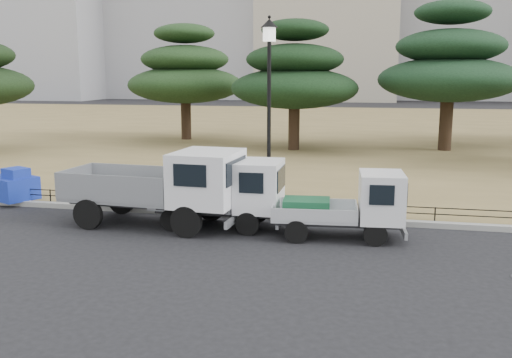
% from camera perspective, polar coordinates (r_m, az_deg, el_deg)
% --- Properties ---
extents(ground, '(220.00, 220.00, 0.00)m').
position_cam_1_polar(ground, '(14.58, -1.65, -6.43)').
color(ground, black).
extents(lawn, '(120.00, 56.00, 0.15)m').
position_cam_1_polar(lawn, '(44.48, 7.74, 4.98)').
color(lawn, olive).
rests_on(lawn, ground).
extents(curb, '(120.00, 0.25, 0.16)m').
position_cam_1_polar(curb, '(17.01, 0.42, -3.69)').
color(curb, gray).
rests_on(curb, ground).
extents(truck_large, '(5.11, 2.32, 2.17)m').
position_cam_1_polar(truck_large, '(16.16, -9.31, -0.48)').
color(truck_large, black).
rests_on(truck_large, ground).
extents(truck_kei_front, '(3.61, 1.61, 1.90)m').
position_cam_1_polar(truck_kei_front, '(15.87, -2.81, -1.51)').
color(truck_kei_front, black).
rests_on(truck_kei_front, ground).
extents(truck_kei_rear, '(3.44, 1.68, 1.75)m').
position_cam_1_polar(truck_kei_rear, '(15.01, 9.23, -2.62)').
color(truck_kei_rear, black).
rests_on(truck_kei_rear, ground).
extents(street_lamp, '(0.50, 0.50, 5.63)m').
position_cam_1_polar(street_lamp, '(16.75, 1.32, 9.50)').
color(street_lamp, black).
rests_on(street_lamp, lawn).
extents(pipe_fence, '(38.00, 0.04, 0.40)m').
position_cam_1_polar(pipe_fence, '(17.07, 0.53, -2.40)').
color(pipe_fence, black).
rests_on(pipe_fence, lawn).
extents(tarp_pile, '(1.93, 1.72, 1.06)m').
position_cam_1_polar(tarp_pile, '(20.57, -23.22, -0.66)').
color(tarp_pile, '#1630B1').
rests_on(tarp_pile, lawn).
extents(pine_west_near, '(7.17, 7.17, 7.17)m').
position_cam_1_polar(pine_west_near, '(36.54, -7.11, 10.44)').
color(pine_west_near, black).
rests_on(pine_west_near, lawn).
extents(pine_center_left, '(6.85, 6.85, 6.97)m').
position_cam_1_polar(pine_center_left, '(31.14, 3.88, 10.31)').
color(pine_center_left, black).
rests_on(pine_center_left, lawn).
extents(pine_center_right, '(7.45, 7.45, 7.91)m').
position_cam_1_polar(pine_center_right, '(32.55, 18.77, 10.77)').
color(pine_center_right, black).
rests_on(pine_center_right, lawn).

